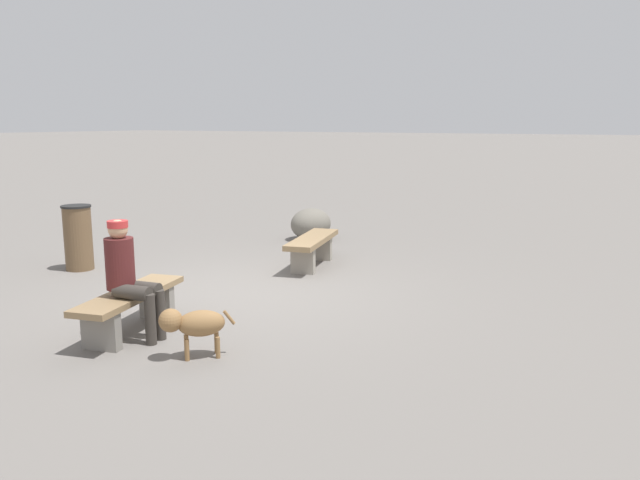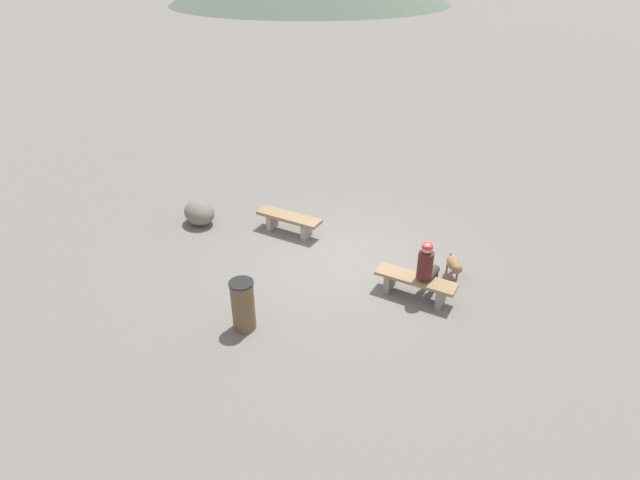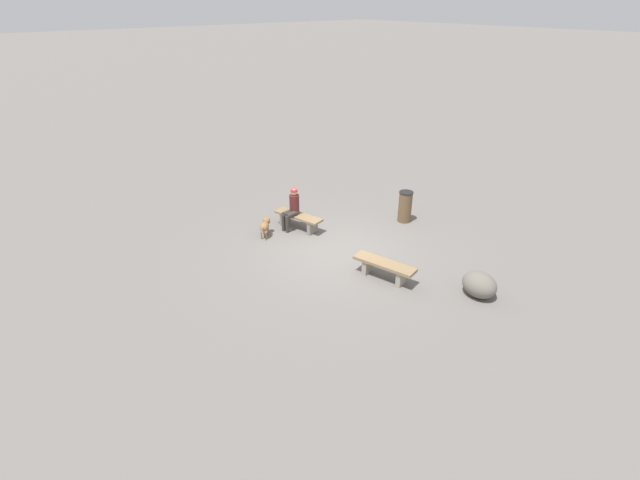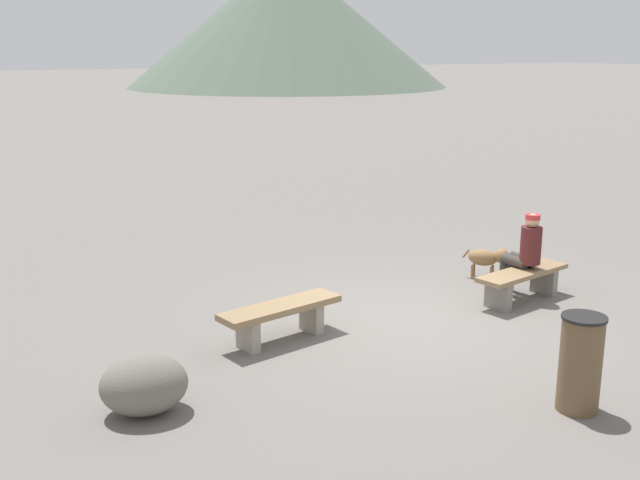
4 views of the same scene
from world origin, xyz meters
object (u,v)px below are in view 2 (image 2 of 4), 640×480
at_px(seated_person, 427,266).
at_px(bench_right, 415,283).
at_px(trash_bin, 243,305).
at_px(boulder, 199,213).
at_px(dog, 454,265).
at_px(bench_left, 289,220).

bearing_deg(seated_person, bench_right, -141.56).
xyz_separation_m(trash_bin, boulder, (-3.83, 1.82, -0.19)).
height_order(trash_bin, boulder, trash_bin).
xyz_separation_m(seated_person, dog, (0.11, 0.92, -0.36)).
xyz_separation_m(bench_right, boulder, (-5.55, -1.01, -0.02)).
height_order(bench_left, trash_bin, trash_bin).
distance_m(dog, boulder, 6.14).
xyz_separation_m(bench_left, boulder, (-1.94, -1.15, -0.04)).
relative_size(bench_left, seated_person, 1.33).
xyz_separation_m(bench_right, dog, (0.23, 1.05, 0.02)).
bearing_deg(seated_person, trash_bin, -129.78).
bearing_deg(bench_right, trash_bin, -134.55).
bearing_deg(trash_bin, seated_person, 58.02).
distance_m(bench_right, boulder, 5.64).
height_order(bench_right, dog, dog).
bearing_deg(boulder, bench_right, 10.33).
bearing_deg(trash_bin, boulder, 154.58).
distance_m(bench_right, dog, 1.08).
bearing_deg(trash_bin, bench_right, 58.67).
bearing_deg(bench_right, dog, 64.31).
xyz_separation_m(bench_left, trash_bin, (1.89, -2.97, 0.16)).
height_order(bench_right, trash_bin, trash_bin).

